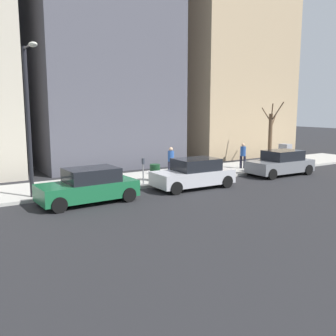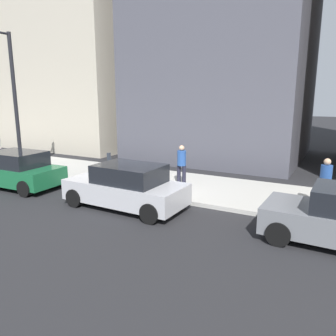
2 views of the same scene
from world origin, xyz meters
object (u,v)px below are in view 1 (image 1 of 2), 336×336
object	(u,v)px
streetlamp	(29,109)
pedestrian_near_meter	(243,154)
parking_meter	(143,168)
parked_car_grey	(281,163)
parked_car_green	(89,186)
office_tower_left	(221,8)
utility_box	(285,154)
bare_tree	(270,135)
parked_car_silver	(194,174)
pedestrian_midblock	(171,159)
office_block_center	(95,34)
trash_bin	(155,172)

from	to	relation	value
streetlamp	pedestrian_near_meter	size ratio (longest dim) A/B	3.92
parking_meter	parked_car_grey	bearing A→B (deg)	-99.44
parked_car_green	office_tower_left	size ratio (longest dim) A/B	0.17
utility_box	bare_tree	world-z (taller)	bare_tree
parked_car_silver	pedestrian_midblock	xyz separation A→B (m)	(3.08, -0.59, 0.35)
parked_car_green	parking_meter	xyz separation A→B (m)	(1.72, -3.62, 0.24)
parking_meter	bare_tree	size ratio (longest dim) A/B	0.31
pedestrian_midblock	office_tower_left	size ratio (longest dim) A/B	0.06
streetlamp	pedestrian_midblock	bearing A→B (deg)	-79.12
parked_car_silver	pedestrian_midblock	bearing A→B (deg)	-9.35
bare_tree	streetlamp	bearing A→B (deg)	97.59
pedestrian_near_meter	office_block_center	world-z (taller)	office_block_center
trash_bin	office_block_center	world-z (taller)	office_block_center
bare_tree	pedestrian_near_meter	world-z (taller)	bare_tree
parked_car_green	streetlamp	size ratio (longest dim) A/B	0.66
utility_box	pedestrian_midblock	bearing A→B (deg)	86.52
utility_box	trash_bin	size ratio (longest dim) A/B	1.59
pedestrian_midblock	utility_box	bearing A→B (deg)	175.71
parked_car_grey	parking_meter	world-z (taller)	parked_car_grey
pedestrian_midblock	office_block_center	world-z (taller)	office_block_center
parking_meter	office_tower_left	xyz separation A→B (m)	(9.93, -13.30, 11.85)
parked_car_silver	office_block_center	distance (m)	14.49
utility_box	office_block_center	bearing A→B (deg)	48.94
parked_car_silver	office_block_center	bearing A→B (deg)	4.26
parked_car_silver	pedestrian_near_meter	world-z (taller)	pedestrian_near_meter
office_tower_left	parked_car_green	bearing A→B (deg)	124.54
pedestrian_midblock	office_tower_left	distance (m)	18.01
bare_tree	pedestrian_near_meter	xyz separation A→B (m)	(-1.11, 3.72, -1.03)
parked_car_green	pedestrian_near_meter	size ratio (longest dim) A/B	2.57
parked_car_grey	streetlamp	bearing A→B (deg)	86.51
parking_meter	trash_bin	size ratio (longest dim) A/B	1.50
office_tower_left	trash_bin	bearing A→B (deg)	127.56
streetlamp	bare_tree	distance (m)	17.60
parked_car_silver	pedestrian_near_meter	size ratio (longest dim) A/B	2.56
trash_bin	office_tower_left	size ratio (longest dim) A/B	0.04
utility_box	pedestrian_near_meter	size ratio (longest dim) A/B	0.86
parked_car_grey	office_tower_left	bearing A→B (deg)	-19.85
parking_meter	office_block_center	world-z (taller)	office_block_center
parked_car_grey	office_tower_left	distance (m)	17.21
utility_box	streetlamp	distance (m)	17.80
streetlamp	trash_bin	world-z (taller)	streetlamp
bare_tree	office_block_center	size ratio (longest dim) A/B	0.23
parked_car_green	office_block_center	world-z (taller)	office_block_center
streetlamp	office_tower_left	size ratio (longest dim) A/B	0.25
parked_car_green	office_tower_left	world-z (taller)	office_tower_left
trash_bin	pedestrian_near_meter	xyz separation A→B (m)	(0.59, -7.05, 0.49)
parked_car_grey	streetlamp	world-z (taller)	streetlamp
trash_bin	office_block_center	distance (m)	12.95
pedestrian_near_meter	office_block_center	distance (m)	13.83
bare_tree	pedestrian_midblock	xyz separation A→B (m)	(-0.73, 9.12, -1.03)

